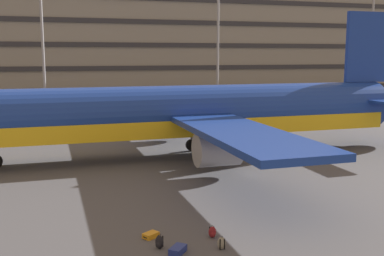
{
  "coord_description": "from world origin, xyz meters",
  "views": [
    {
      "loc": [
        -10.42,
        -33.46,
        7.28
      ],
      "look_at": [
        -2.49,
        -7.49,
        3.0
      ],
      "focal_mm": 43.3,
      "sensor_mm": 36.0,
      "label": 1
    }
  ],
  "objects_px": {
    "backpack_black": "(159,242)",
    "backpack_scuffed": "(212,232)",
    "backpack_small": "(221,243)",
    "suitcase_large": "(151,235)",
    "airliner": "(186,114)",
    "suitcase_teal": "(178,250)"
  },
  "relations": [
    {
      "from": "backpack_black",
      "to": "backpack_small",
      "type": "bearing_deg",
      "value": -17.98
    },
    {
      "from": "airliner",
      "to": "backpack_scuffed",
      "type": "bearing_deg",
      "value": -102.36
    },
    {
      "from": "airliner",
      "to": "backpack_scuffed",
      "type": "relative_size",
      "value": 75.65
    },
    {
      "from": "airliner",
      "to": "backpack_black",
      "type": "distance_m",
      "value": 16.71
    },
    {
      "from": "airliner",
      "to": "backpack_small",
      "type": "relative_size",
      "value": 71.99
    },
    {
      "from": "suitcase_large",
      "to": "backpack_scuffed",
      "type": "distance_m",
      "value": 2.49
    },
    {
      "from": "suitcase_large",
      "to": "backpack_black",
      "type": "height_order",
      "value": "backpack_black"
    },
    {
      "from": "airliner",
      "to": "backpack_small",
      "type": "distance_m",
      "value": 16.8
    },
    {
      "from": "suitcase_teal",
      "to": "suitcase_large",
      "type": "relative_size",
      "value": 1.17
    },
    {
      "from": "airliner",
      "to": "suitcase_teal",
      "type": "height_order",
      "value": "airliner"
    },
    {
      "from": "suitcase_teal",
      "to": "suitcase_large",
      "type": "distance_m",
      "value": 1.87
    },
    {
      "from": "backpack_small",
      "to": "backpack_scuffed",
      "type": "bearing_deg",
      "value": 87.87
    },
    {
      "from": "suitcase_large",
      "to": "backpack_small",
      "type": "distance_m",
      "value": 3.0
    },
    {
      "from": "airliner",
      "to": "backpack_scuffed",
      "type": "height_order",
      "value": "airliner"
    },
    {
      "from": "backpack_small",
      "to": "backpack_scuffed",
      "type": "distance_m",
      "value": 1.14
    },
    {
      "from": "suitcase_large",
      "to": "backpack_black",
      "type": "bearing_deg",
      "value": -85.59
    },
    {
      "from": "suitcase_teal",
      "to": "backpack_small",
      "type": "height_order",
      "value": "backpack_small"
    },
    {
      "from": "backpack_black",
      "to": "backpack_scuffed",
      "type": "xyz_separation_m",
      "value": [
        2.29,
        0.41,
        -0.03
      ]
    },
    {
      "from": "airliner",
      "to": "suitcase_teal",
      "type": "distance_m",
      "value": 17.12
    },
    {
      "from": "suitcase_large",
      "to": "backpack_small",
      "type": "xyz_separation_m",
      "value": [
        2.33,
        -1.87,
        0.13
      ]
    },
    {
      "from": "suitcase_teal",
      "to": "backpack_small",
      "type": "relative_size",
      "value": 1.59
    },
    {
      "from": "backpack_scuffed",
      "to": "airliner",
      "type": "bearing_deg",
      "value": 77.64
    }
  ]
}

